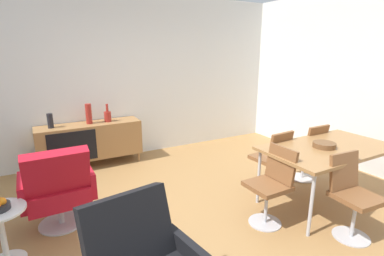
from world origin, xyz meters
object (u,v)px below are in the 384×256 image
at_px(sideboard, 90,140).
at_px(dining_chair_back_right, 308,150).
at_px(dining_chair_front_left, 352,193).
at_px(vase_ceramic_small, 89,114).
at_px(dining_chair_near_window, 272,183).
at_px(side_table_round, 2,230).
at_px(vase_cobalt, 108,116).
at_px(dining_chair_back_left, 272,158).
at_px(vase_sculptural_dark, 50,121).
at_px(dining_table, 328,150).
at_px(wooden_bowl_on_table, 324,145).
at_px(lounge_chair_red, 58,187).

relative_size(sideboard, dining_chair_back_right, 1.87).
distance_m(dining_chair_front_left, dining_chair_back_right, 1.32).
bearing_deg(vase_ceramic_small, dining_chair_front_left, -58.66).
bearing_deg(sideboard, dining_chair_front_left, -58.49).
bearing_deg(dining_chair_near_window, side_table_round, 165.08).
distance_m(vase_cobalt, dining_chair_back_left, 2.68).
distance_m(sideboard, dining_chair_back_right, 3.38).
bearing_deg(dining_chair_back_right, side_table_round, 178.21).
bearing_deg(vase_sculptural_dark, dining_chair_near_window, -53.34).
distance_m(dining_chair_front_left, side_table_round, 3.32).
xyz_separation_m(sideboard, vase_ceramic_small, (0.01, 0.00, 0.44)).
xyz_separation_m(sideboard, dining_chair_front_left, (1.96, -3.20, 0.03)).
xyz_separation_m(sideboard, vase_cobalt, (0.31, 0.00, 0.38)).
bearing_deg(dining_table, dining_chair_back_right, 57.98).
xyz_separation_m(vase_sculptural_dark, dining_chair_near_window, (1.97, -2.64, -0.36)).
xyz_separation_m(wooden_bowl_on_table, dining_chair_back_right, (0.43, 0.55, -0.30)).
height_order(vase_cobalt, side_table_round, vase_cobalt).
bearing_deg(dining_chair_back_left, lounge_chair_red, 170.13).
bearing_deg(dining_chair_back_left, dining_chair_front_left, -89.99).
distance_m(sideboard, dining_table, 3.52).
relative_size(vase_cobalt, side_table_round, 0.56).
distance_m(dining_chair_front_left, dining_chair_back_left, 1.12).
height_order(dining_chair_near_window, side_table_round, dining_chair_near_window).
relative_size(vase_ceramic_small, dining_chair_back_left, 0.37).
height_order(vase_cobalt, dining_chair_back_left, vase_cobalt).
bearing_deg(dining_chair_near_window, wooden_bowl_on_table, 0.53).
height_order(vase_ceramic_small, dining_chair_back_left, vase_ceramic_small).
height_order(vase_sculptural_dark, vase_ceramic_small, vase_ceramic_small).
xyz_separation_m(vase_sculptural_dark, vase_ceramic_small, (0.56, 0.00, 0.05)).
relative_size(dining_chair_front_left, side_table_round, 1.65).
bearing_deg(vase_cobalt, vase_sculptural_dark, 180.00).
height_order(vase_cobalt, dining_chair_near_window, vase_cobalt).
height_order(vase_cobalt, vase_sculptural_dark, vase_cobalt).
relative_size(vase_cobalt, vase_sculptural_dark, 1.31).
bearing_deg(dining_chair_near_window, dining_table, -0.06).
height_order(dining_table, lounge_chair_red, lounge_chair_red).
bearing_deg(dining_chair_back_right, vase_ceramic_small, 141.76).
bearing_deg(dining_table, dining_chair_near_window, 179.94).
distance_m(vase_ceramic_small, dining_table, 3.50).
relative_size(sideboard, wooden_bowl_on_table, 6.15).
bearing_deg(dining_chair_front_left, vase_ceramic_small, 121.34).
relative_size(wooden_bowl_on_table, dining_chair_back_right, 0.30).
bearing_deg(lounge_chair_red, dining_table, -19.01).
height_order(vase_cobalt, vase_ceramic_small, vase_ceramic_small).
relative_size(sideboard, lounge_chair_red, 1.69).
relative_size(lounge_chair_red, side_table_round, 1.82).
bearing_deg(vase_cobalt, dining_chair_front_left, -62.65).
bearing_deg(side_table_round, dining_chair_back_left, -2.19).
bearing_deg(dining_chair_back_right, vase_cobalt, 138.45).
bearing_deg(dining_chair_back_left, side_table_round, 177.81).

